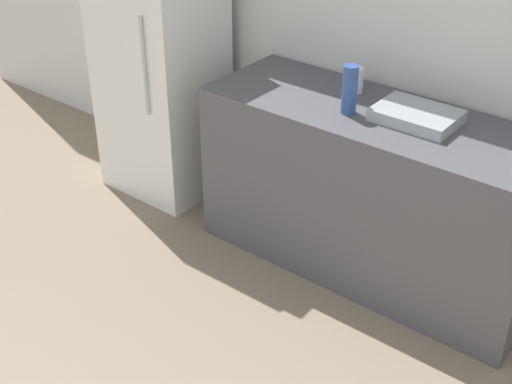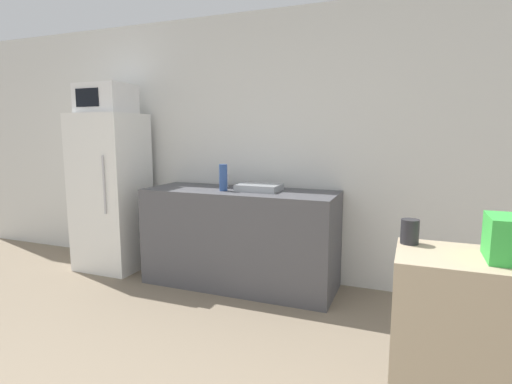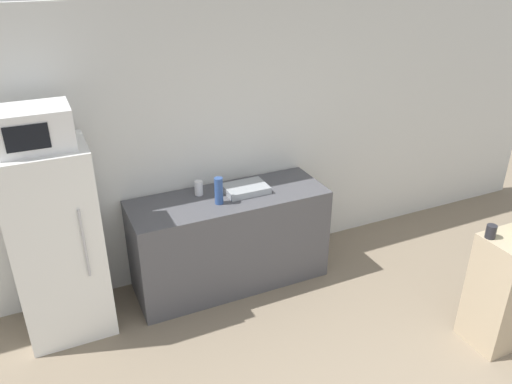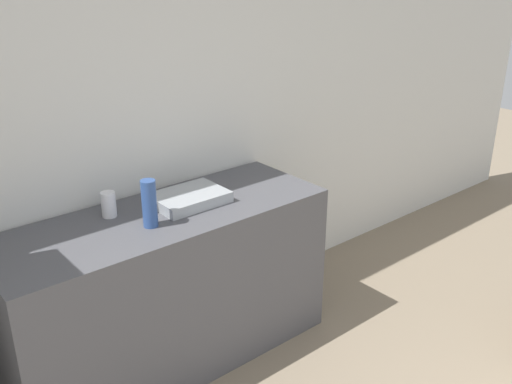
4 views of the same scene
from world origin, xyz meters
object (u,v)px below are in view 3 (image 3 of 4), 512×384
object	(u,v)px
microwave	(34,128)
bottle_short	(199,188)
refrigerator	(58,244)
bottle_tall	(219,191)
jar	(491,232)

from	to	relation	value
microwave	bottle_short	size ratio (longest dim) A/B	3.88
refrigerator	bottle_tall	bearing A→B (deg)	-2.34
microwave	jar	bearing A→B (deg)	-27.25
refrigerator	bottle_short	size ratio (longest dim) A/B	12.30
bottle_tall	bottle_short	bearing A→B (deg)	113.76
refrigerator	bottle_tall	world-z (taller)	refrigerator
microwave	jar	distance (m)	3.44
refrigerator	jar	world-z (taller)	refrigerator
bottle_tall	bottle_short	world-z (taller)	bottle_tall
bottle_tall	jar	xyz separation A→B (m)	(1.62, -1.48, -0.02)
refrigerator	bottle_short	xyz separation A→B (m)	(1.25, 0.18, 0.16)
bottle_tall	jar	distance (m)	2.20
jar	bottle_short	bearing A→B (deg)	135.13
bottle_short	jar	world-z (taller)	jar
refrigerator	jar	size ratio (longest dim) A/B	15.40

